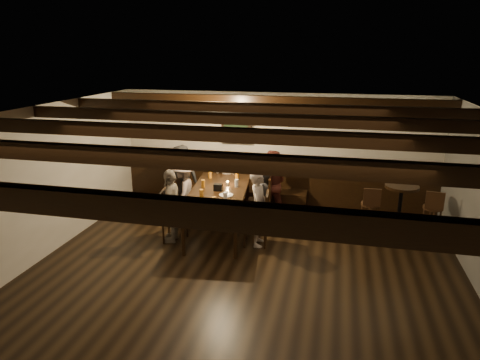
% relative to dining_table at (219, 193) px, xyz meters
% --- Properties ---
extents(room, '(7.00, 7.00, 7.00)m').
position_rel_dining_table_xyz_m(room, '(0.50, 0.28, 0.33)').
color(room, black).
rests_on(room, ground).
extents(dining_table, '(1.22, 2.26, 0.81)m').
position_rel_dining_table_xyz_m(dining_table, '(0.00, 0.00, 0.00)').
color(dining_table, black).
rests_on(dining_table, floor).
extents(chair_left_near, '(0.44, 0.44, 0.86)m').
position_rel_dining_table_xyz_m(chair_left_near, '(-0.77, 0.36, -0.48)').
color(chair_left_near, black).
rests_on(chair_left_near, floor).
extents(chair_left_far, '(0.46, 0.46, 0.91)m').
position_rel_dining_table_xyz_m(chair_left_far, '(-0.66, -0.53, -0.47)').
color(chair_left_far, black).
rests_on(chair_left_far, floor).
extents(chair_right_near, '(0.48, 0.48, 0.95)m').
position_rel_dining_table_xyz_m(chair_right_near, '(0.66, 0.53, -0.46)').
color(chair_right_near, black).
rests_on(chair_right_near, floor).
extents(chair_right_far, '(0.47, 0.47, 0.93)m').
position_rel_dining_table_xyz_m(chair_right_far, '(0.77, -0.36, -0.46)').
color(chair_right_far, black).
rests_on(chair_right_far, floor).
extents(person_bench_left, '(0.73, 0.52, 1.41)m').
position_rel_dining_table_xyz_m(person_bench_left, '(-1.00, 0.79, -0.04)').
color(person_bench_left, '#252628').
rests_on(person_bench_left, floor).
extents(person_bench_centre, '(0.48, 0.35, 1.23)m').
position_rel_dining_table_xyz_m(person_bench_centre, '(-0.12, 1.04, -0.13)').
color(person_bench_centre, gray).
rests_on(person_bench_centre, floor).
extents(person_bench_right, '(0.71, 0.58, 1.35)m').
position_rel_dining_table_xyz_m(person_bench_right, '(0.79, 1.00, -0.07)').
color(person_bench_right, maroon).
rests_on(person_bench_right, floor).
extents(person_left_near, '(0.53, 0.82, 1.20)m').
position_rel_dining_table_xyz_m(person_left_near, '(-0.80, 0.36, -0.14)').
color(person_left_near, gray).
rests_on(person_left_near, floor).
extents(person_left_far, '(0.40, 0.79, 1.29)m').
position_rel_dining_table_xyz_m(person_left_far, '(-0.69, -0.53, -0.10)').
color(person_left_far, gray).
rests_on(person_left_far, floor).
extents(person_right_near, '(0.44, 0.62, 1.18)m').
position_rel_dining_table_xyz_m(person_right_near, '(0.69, 0.53, -0.16)').
color(person_right_near, '#262628').
rests_on(person_right_near, floor).
extents(person_right_far, '(0.37, 0.51, 1.32)m').
position_rel_dining_table_xyz_m(person_right_far, '(0.80, -0.36, -0.08)').
color(person_right_far, '#BAAB9E').
rests_on(person_right_far, floor).
extents(pint_a, '(0.07, 0.07, 0.14)m').
position_rel_dining_table_xyz_m(pint_a, '(-0.36, 0.66, 0.14)').
color(pint_a, '#BF7219').
rests_on(pint_a, dining_table).
extents(pint_b, '(0.07, 0.07, 0.14)m').
position_rel_dining_table_xyz_m(pint_b, '(0.17, 0.67, 0.14)').
color(pint_b, '#BF7219').
rests_on(pint_b, dining_table).
extents(pint_c, '(0.07, 0.07, 0.14)m').
position_rel_dining_table_xyz_m(pint_c, '(-0.31, 0.06, 0.14)').
color(pint_c, '#BF7219').
rests_on(pint_c, dining_table).
extents(pint_d, '(0.07, 0.07, 0.14)m').
position_rel_dining_table_xyz_m(pint_d, '(0.28, 0.23, 0.14)').
color(pint_d, silver).
rests_on(pint_d, dining_table).
extents(pint_e, '(0.07, 0.07, 0.14)m').
position_rel_dining_table_xyz_m(pint_e, '(-0.17, -0.47, 0.14)').
color(pint_e, '#BF7219').
rests_on(pint_e, dining_table).
extents(pint_f, '(0.07, 0.07, 0.14)m').
position_rel_dining_table_xyz_m(pint_f, '(0.26, -0.52, 0.14)').
color(pint_f, silver).
rests_on(pint_f, dining_table).
extents(pint_g, '(0.07, 0.07, 0.14)m').
position_rel_dining_table_xyz_m(pint_g, '(0.14, -0.79, 0.14)').
color(pint_g, '#BF7219').
rests_on(pint_g, dining_table).
extents(plate_near, '(0.24, 0.24, 0.01)m').
position_rel_dining_table_xyz_m(plate_near, '(-0.07, -0.71, 0.07)').
color(plate_near, white).
rests_on(plate_near, dining_table).
extents(plate_far, '(0.24, 0.24, 0.01)m').
position_rel_dining_table_xyz_m(plate_far, '(0.21, -0.28, 0.07)').
color(plate_far, white).
rests_on(plate_far, dining_table).
extents(condiment_caddy, '(0.15, 0.10, 0.12)m').
position_rel_dining_table_xyz_m(condiment_caddy, '(0.01, -0.05, 0.13)').
color(condiment_caddy, black).
rests_on(condiment_caddy, dining_table).
extents(candle, '(0.05, 0.05, 0.05)m').
position_rel_dining_table_xyz_m(candle, '(0.08, 0.31, 0.09)').
color(candle, beige).
rests_on(candle, dining_table).
extents(high_top_table, '(0.56, 0.56, 1.00)m').
position_rel_dining_table_xyz_m(high_top_table, '(3.13, 0.37, -0.09)').
color(high_top_table, black).
rests_on(high_top_table, floor).
extents(bar_stool_left, '(0.32, 0.33, 1.02)m').
position_rel_dining_table_xyz_m(bar_stool_left, '(2.63, 0.17, -0.37)').
color(bar_stool_left, '#321E0F').
rests_on(bar_stool_left, floor).
extents(bar_stool_right, '(0.32, 0.34, 1.02)m').
position_rel_dining_table_xyz_m(bar_stool_right, '(3.63, 0.22, -0.37)').
color(bar_stool_right, '#321E0F').
rests_on(bar_stool_right, floor).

